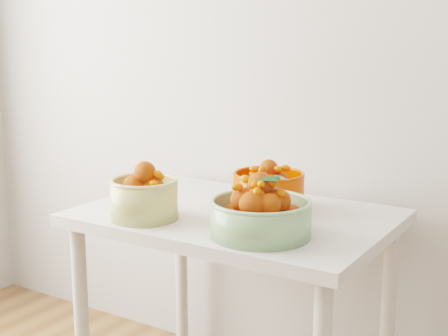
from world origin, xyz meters
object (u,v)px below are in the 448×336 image
Objects in this scene: table at (236,240)px; bowl_orange at (268,190)px; bowl_cream at (144,197)px; bowl_green at (261,214)px.

bowl_orange reaches higher than table.
bowl_cream reaches higher than table.
bowl_cream reaches higher than bowl_orange.
bowl_green reaches higher than bowl_orange.
bowl_cream is 0.77× the size of bowl_orange.
bowl_orange is (0.08, 0.08, 0.16)m from table.
bowl_green is (0.19, -0.18, 0.16)m from table.
bowl_cream is 0.41m from bowl_orange.
table is 4.20× the size of bowl_cream.
bowl_green reaches higher than table.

